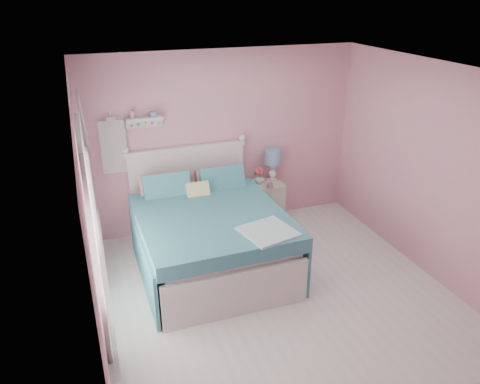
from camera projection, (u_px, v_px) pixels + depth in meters
floor at (284, 305)px, 5.38m from camera, size 4.50×4.50×0.00m
room_shell at (290, 178)px, 4.74m from camera, size 4.50×4.50×4.50m
bed at (209, 236)px, 6.00m from camera, size 1.78×2.25×1.30m
nightstand at (267, 202)px, 7.17m from camera, size 0.44×0.44×0.64m
table_lamp at (273, 159)px, 7.00m from camera, size 0.25×0.25×0.49m
vase at (259, 179)px, 7.00m from camera, size 0.16×0.16×0.16m
teacup at (270, 185)px, 6.87m from camera, size 0.09×0.09×0.07m
roses at (259, 171)px, 6.94m from camera, size 0.14×0.11×0.12m
wall_shelf at (144, 120)px, 6.22m from camera, size 0.50×0.15×0.25m
hanging_dress at (114, 147)px, 6.21m from camera, size 0.34×0.03×0.72m
french_door at (93, 236)px, 4.68m from camera, size 0.04×1.32×2.16m
curtain_near at (103, 264)px, 4.01m from camera, size 0.04×0.40×2.32m
curtain_far at (92, 196)px, 5.29m from camera, size 0.04×0.40×2.32m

